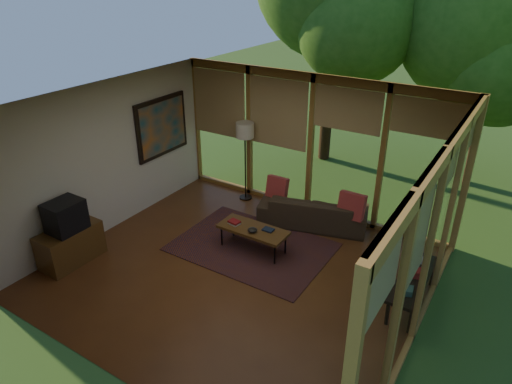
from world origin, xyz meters
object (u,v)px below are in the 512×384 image
Objects in this scene: sofa at (313,210)px; floor_lamp at (245,135)px; media_cabinet at (71,245)px; television at (65,216)px; side_console at (403,277)px; coffee_table at (253,230)px.

floor_lamp is (-1.66, 0.22, 1.12)m from sofa.
television is at bearing 0.00° from media_cabinet.
side_console is at bearing 21.38° from television.
television reaches higher than sofa.
television reaches higher than coffee_table.
media_cabinet is 3.78m from floor_lamp.
floor_lamp is 2.20m from coffee_table.
television reaches higher than side_console.
television is at bearing -158.62° from side_console.
television is at bearing -108.57° from floor_lamp.
coffee_table is (-0.48, -1.33, 0.10)m from sofa.
sofa is 1.42m from coffee_table.
sofa is at bearing 48.53° from media_cabinet.
media_cabinet is 0.55m from television.
sofa reaches higher than side_console.
floor_lamp reaches higher than sofa.
sofa is at bearing -7.59° from floor_lamp.
television reaches higher than media_cabinet.
side_console is (4.85, 1.90, -0.44)m from television.
floor_lamp is at bearing 71.43° from television.
sofa is at bearing 48.73° from television.
coffee_table is at bearing 38.45° from media_cabinet.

